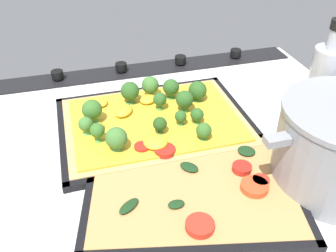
{
  "coord_description": "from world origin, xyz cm",
  "views": [
    {
      "loc": [
        18.92,
        53.31,
        42.54
      ],
      "look_at": [
        3.83,
        -0.69,
        3.1
      ],
      "focal_mm": 40.22,
      "sensor_mm": 36.0,
      "label": 1
    }
  ],
  "objects_px": {
    "baking_tray_front": "(155,125)",
    "baking_tray_back": "(192,189)",
    "broccoli_pizza": "(152,117)",
    "veggie_pizza_back": "(194,185)",
    "oil_bottle": "(323,88)"
  },
  "relations": [
    {
      "from": "broccoli_pizza",
      "to": "baking_tray_front",
      "type": "bearing_deg",
      "value": 133.79
    },
    {
      "from": "baking_tray_back",
      "to": "veggie_pizza_back",
      "type": "height_order",
      "value": "veggie_pizza_back"
    },
    {
      "from": "oil_bottle",
      "to": "baking_tray_front",
      "type": "bearing_deg",
      "value": -16.44
    },
    {
      "from": "veggie_pizza_back",
      "to": "broccoli_pizza",
      "type": "bearing_deg",
      "value": -83.77
    },
    {
      "from": "oil_bottle",
      "to": "broccoli_pizza",
      "type": "bearing_deg",
      "value": -17.05
    },
    {
      "from": "veggie_pizza_back",
      "to": "oil_bottle",
      "type": "height_order",
      "value": "oil_bottle"
    },
    {
      "from": "baking_tray_front",
      "to": "baking_tray_back",
      "type": "distance_m",
      "value": 0.19
    },
    {
      "from": "broccoli_pizza",
      "to": "baking_tray_back",
      "type": "height_order",
      "value": "broccoli_pizza"
    },
    {
      "from": "oil_bottle",
      "to": "veggie_pizza_back",
      "type": "bearing_deg",
      "value": 19.61
    },
    {
      "from": "broccoli_pizza",
      "to": "veggie_pizza_back",
      "type": "xyz_separation_m",
      "value": [
        -0.02,
        0.19,
        -0.01
      ]
    },
    {
      "from": "baking_tray_back",
      "to": "oil_bottle",
      "type": "distance_m",
      "value": 0.31
    },
    {
      "from": "broccoli_pizza",
      "to": "veggie_pizza_back",
      "type": "height_order",
      "value": "broccoli_pizza"
    },
    {
      "from": "broccoli_pizza",
      "to": "baking_tray_back",
      "type": "relative_size",
      "value": 0.91
    },
    {
      "from": "baking_tray_front",
      "to": "veggie_pizza_back",
      "type": "distance_m",
      "value": 0.19
    },
    {
      "from": "baking_tray_front",
      "to": "baking_tray_back",
      "type": "xyz_separation_m",
      "value": [
        -0.01,
        0.19,
        0.0
      ]
    }
  ]
}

